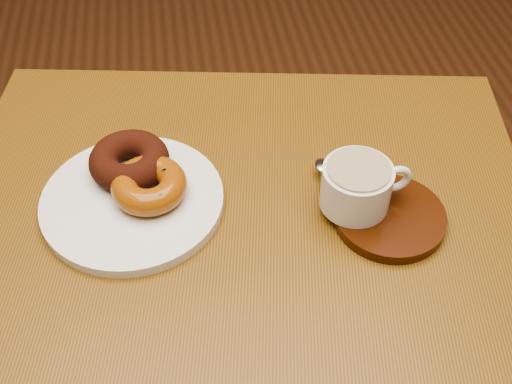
{
  "coord_description": "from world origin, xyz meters",
  "views": [
    {
      "loc": [
        0.11,
        -0.64,
        1.39
      ],
      "look_at": [
        0.19,
        -0.06,
        0.77
      ],
      "focal_mm": 45.0,
      "sensor_mm": 36.0,
      "label": 1
    }
  ],
  "objects": [
    {
      "name": "cafe_table",
      "position": [
        0.17,
        -0.06,
        0.63
      ],
      "size": [
        0.89,
        0.73,
        0.75
      ],
      "rotation": [
        0.0,
        0.0,
        -0.17
      ],
      "color": "brown",
      "rests_on": "ground"
    },
    {
      "name": "donut_plate",
      "position": [
        0.03,
        -0.04,
        0.75
      ],
      "size": [
        0.34,
        0.34,
        0.02
      ],
      "primitive_type": "cylinder",
      "rotation": [
        0.0,
        0.0,
        -0.57
      ],
      "color": "silver",
      "rests_on": "cafe_table"
    },
    {
      "name": "donut_cinnamon",
      "position": [
        0.03,
        0.01,
        0.78
      ],
      "size": [
        0.13,
        0.13,
        0.04
      ],
      "primitive_type": "torus",
      "rotation": [
        0.0,
        0.0,
        0.22
      ],
      "color": "#34120A",
      "rests_on": "donut_plate"
    },
    {
      "name": "donut_caramel",
      "position": [
        0.05,
        -0.04,
        0.78
      ],
      "size": [
        0.13,
        0.13,
        0.04
      ],
      "rotation": [
        0.0,
        0.0,
        -0.4
      ],
      "color": "#924B0F",
      "rests_on": "donut_plate"
    },
    {
      "name": "saucer",
      "position": [
        0.36,
        -0.11,
        0.76
      ],
      "size": [
        0.17,
        0.17,
        0.02
      ],
      "primitive_type": "cylinder",
      "rotation": [
        0.0,
        0.0,
        -0.18
      ],
      "color": "#321306",
      "rests_on": "cafe_table"
    },
    {
      "name": "coffee_cup",
      "position": [
        0.32,
        -0.09,
        0.8
      ],
      "size": [
        0.12,
        0.09,
        0.06
      ],
      "rotation": [
        0.0,
        0.0,
        0.07
      ],
      "color": "silver",
      "rests_on": "saucer"
    },
    {
      "name": "teaspoon",
      "position": [
        0.29,
        -0.02,
        0.77
      ],
      "size": [
        0.03,
        0.09,
        0.01
      ],
      "rotation": [
        0.0,
        0.0,
        -0.19
      ],
      "color": "silver",
      "rests_on": "saucer"
    }
  ]
}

